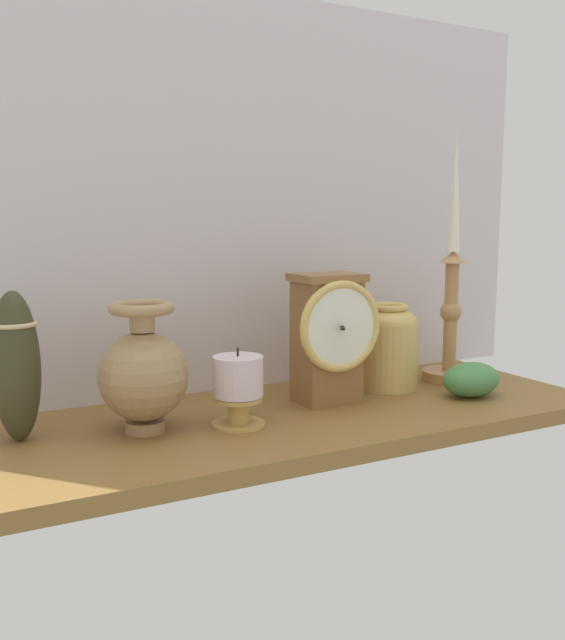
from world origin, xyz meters
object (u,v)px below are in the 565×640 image
at_px(brass_vase_jar, 387,344).
at_px(pillar_candle_front, 238,387).
at_px(mantel_clock, 329,336).
at_px(brass_vase_bulbous, 144,372).
at_px(tall_ceramic_vase, 16,366).
at_px(candlestick_tall_left, 451,303).

height_order(brass_vase_jar, pillar_candle_front, brass_vase_jar).
distance_m(mantel_clock, brass_vase_bulbous, 0.30).
distance_m(pillar_candle_front, tall_ceramic_vase, 0.29).
bearing_deg(mantel_clock, pillar_candle_front, -166.16).
relative_size(mantel_clock, candlestick_tall_left, 0.47).
relative_size(pillar_candle_front, tall_ceramic_vase, 0.56).
xyz_separation_m(mantel_clock, tall_ceramic_vase, (-0.45, 0.03, -0.01)).
distance_m(mantel_clock, pillar_candle_front, 0.19).
relative_size(mantel_clock, tall_ceramic_vase, 1.03).
bearing_deg(brass_vase_bulbous, mantel_clock, 1.93).
height_order(candlestick_tall_left, brass_vase_bulbous, candlestick_tall_left).
bearing_deg(mantel_clock, candlestick_tall_left, 6.01).
bearing_deg(pillar_candle_front, brass_vase_jar, 14.64).
bearing_deg(pillar_candle_front, candlestick_tall_left, 9.13).
distance_m(candlestick_tall_left, pillar_candle_front, 0.46).
bearing_deg(brass_vase_bulbous, pillar_candle_front, -14.88).
xyz_separation_m(candlestick_tall_left, brass_vase_jar, (-0.13, 0.01, -0.06)).
relative_size(brass_vase_jar, tall_ceramic_vase, 0.73).
bearing_deg(tall_ceramic_vase, brass_vase_jar, 1.18).
bearing_deg(brass_vase_bulbous, tall_ceramic_vase, 166.62).
distance_m(brass_vase_bulbous, tall_ceramic_vase, 0.16).
xyz_separation_m(pillar_candle_front, tall_ceramic_vase, (-0.28, 0.07, 0.04)).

